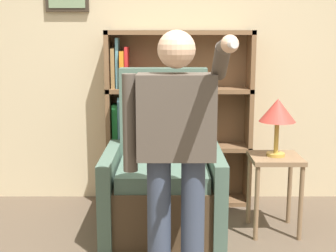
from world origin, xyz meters
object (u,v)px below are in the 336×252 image
at_px(armchair, 162,182).
at_px(person_standing, 175,141).
at_px(side_table, 274,172).
at_px(table_lamp, 277,112).
at_px(bookcase, 165,121).

xyz_separation_m(armchair, person_standing, (0.09, -0.84, 0.53)).
xyz_separation_m(armchair, side_table, (0.89, -0.06, 0.11)).
height_order(side_table, table_lamp, table_lamp).
bearing_deg(armchair, bookcase, 88.39).
bearing_deg(person_standing, bookcase, 92.72).
bearing_deg(side_table, armchair, 176.11).
distance_m(armchair, side_table, 0.90).
bearing_deg(table_lamp, side_table, 0.00).
distance_m(bookcase, side_table, 1.15).
xyz_separation_m(person_standing, side_table, (0.80, 0.78, -0.42)).
distance_m(bookcase, armchair, 0.75).
bearing_deg(side_table, person_standing, -135.71).
height_order(bookcase, person_standing, bookcase).
distance_m(bookcase, table_lamp, 1.13).
bearing_deg(person_standing, armchair, 96.01).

